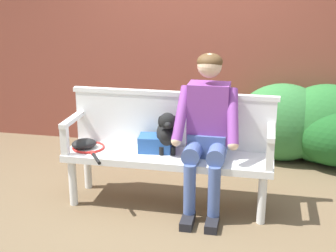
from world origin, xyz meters
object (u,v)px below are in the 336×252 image
Objects in this scene: garden_bench at (168,160)px; sports_bag at (155,143)px; baseball_glove at (84,144)px; person_seated at (207,127)px; tennis_racket at (89,148)px; dog_on_bench at (167,132)px.

sports_bag is at bearing 159.88° from garden_bench.
person_seated is at bearing -35.32° from baseball_glove.
garden_bench is 3.22× the size of tennis_racket.
garden_bench is 0.19m from sports_bag.
person_seated reaches higher than sports_bag.
tennis_racket is at bearing -178.60° from person_seated.
tennis_racket reaches higher than garden_bench.
person_seated is 4.81× the size of sports_bag.
baseball_glove is at bearing -178.99° from person_seated.
baseball_glove is (-0.74, -0.05, -0.15)m from dog_on_bench.
dog_on_bench is (-0.34, 0.03, -0.08)m from person_seated.
sports_bag is at bearing -29.43° from baseball_glove.
dog_on_bench reaches higher than garden_bench.
person_seated reaches higher than garden_bench.
garden_bench is 0.26m from dog_on_bench.
tennis_racket is at bearing -177.02° from garden_bench.
baseball_glove reaches higher than garden_bench.
baseball_glove reaches higher than tennis_racket.
dog_on_bench is 1.76× the size of baseball_glove.
dog_on_bench is at bearing -32.64° from baseball_glove.
person_seated is 1.11m from baseball_glove.
person_seated is 2.42× the size of tennis_racket.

